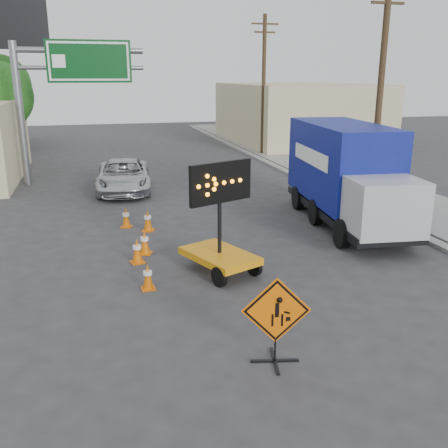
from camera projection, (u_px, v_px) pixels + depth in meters
name	position (u px, v px, depth m)	size (l,w,h in m)	color
ground	(279.00, 349.00, 9.99)	(100.00, 100.00, 0.00)	#2D2D30
curb_right	(305.00, 181.00, 25.64)	(0.40, 60.00, 0.12)	gray
sidewalk_right	(345.00, 178.00, 26.21)	(4.00, 60.00, 0.15)	gray
building_right_far	(297.00, 113.00, 40.32)	(10.00, 14.00, 4.60)	#C8B890
highway_gantry	(62.00, 79.00, 24.05)	(6.18, 0.38, 6.90)	slate
utility_pole_near	(380.00, 90.00, 19.89)	(1.80, 0.26, 9.00)	#3F2C1B
utility_pole_far	(264.00, 84.00, 32.84)	(1.80, 0.26, 9.00)	#3F2C1B
tree_left_far	(0.00, 85.00, 34.19)	(4.10, 4.10, 6.66)	#3F2C1B
construction_sign	(276.00, 318.00, 9.28)	(1.29, 0.92, 1.74)	black
arrow_board	(220.00, 249.00, 13.67)	(2.05, 2.51, 3.10)	orange
pickup_truck	(124.00, 176.00, 23.39)	(2.41, 5.23, 1.45)	silver
box_truck	(345.00, 180.00, 17.97)	(3.09, 7.77, 3.59)	black
cone_a	(148.00, 276.00, 12.70)	(0.37, 0.37, 0.69)	#D95C04
cone_b	(137.00, 250.00, 14.47)	(0.46, 0.46, 0.76)	#D95C04
cone_c	(145.00, 242.00, 15.20)	(0.50, 0.50, 0.76)	#D95C04
cone_d	(148.00, 220.00, 17.46)	(0.51, 0.51, 0.77)	#D95C04
cone_e	(126.00, 217.00, 17.90)	(0.49, 0.49, 0.73)	#D95C04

